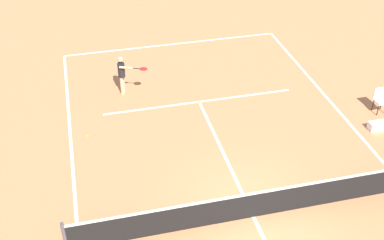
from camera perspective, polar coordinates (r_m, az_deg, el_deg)
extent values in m
plane|color=#D37A4C|center=(14.87, 7.03, -10.90)|extent=(60.00, 60.00, 0.00)
cube|color=white|center=(23.95, -2.31, 8.64)|extent=(10.01, 0.10, 0.01)
cube|color=white|center=(19.55, 0.82, 2.10)|extent=(7.51, 0.10, 0.01)
cube|color=white|center=(14.87, 7.03, -10.90)|extent=(0.10, 12.67, 0.01)
cylinder|color=#4C4C51|center=(13.93, -14.35, -12.85)|extent=(0.10, 0.10, 1.07)
cube|color=black|center=(14.55, 7.16, -9.66)|extent=(10.61, 0.03, 0.91)
cube|color=white|center=(14.22, 7.29, -8.29)|extent=(10.61, 0.04, 0.06)
cylinder|color=#D8A884|center=(20.19, -7.85, 4.15)|extent=(0.12, 0.12, 0.75)
cylinder|color=#D8A884|center=(20.02, -8.00, 3.86)|extent=(0.12, 0.12, 0.75)
cylinder|color=black|center=(19.77, -8.08, 5.67)|extent=(0.28, 0.28, 0.59)
sphere|color=#D8A884|center=(19.55, -8.19, 6.86)|extent=(0.21, 0.21, 0.21)
cylinder|color=#D8A884|center=(19.91, -7.95, 6.01)|extent=(0.09, 0.09, 0.53)
cylinder|color=#D8A884|center=(19.44, -7.53, 5.95)|extent=(0.52, 0.28, 0.09)
cylinder|color=black|center=(19.34, -6.41, 5.87)|extent=(0.25, 0.13, 0.04)
ellipsoid|color=red|center=(19.27, -5.57, 5.82)|extent=(0.40, 0.38, 0.04)
sphere|color=#CCE033|center=(18.03, -11.84, -1.82)|extent=(0.07, 0.07, 0.07)
cylinder|color=#262626|center=(19.91, 20.46, 1.06)|extent=(0.04, 0.04, 0.45)
cylinder|color=#262626|center=(20.33, 20.80, 1.73)|extent=(0.04, 0.04, 0.45)
cylinder|color=#262626|center=(20.15, 19.96, 1.61)|extent=(0.04, 0.04, 0.45)
cube|color=silver|center=(19.99, 20.78, 2.01)|extent=(0.44, 0.44, 0.06)
cube|color=silver|center=(20.02, 20.61, 2.94)|extent=(0.44, 0.04, 0.44)
cube|color=white|center=(19.19, 20.57, -0.59)|extent=(0.76, 0.32, 0.30)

